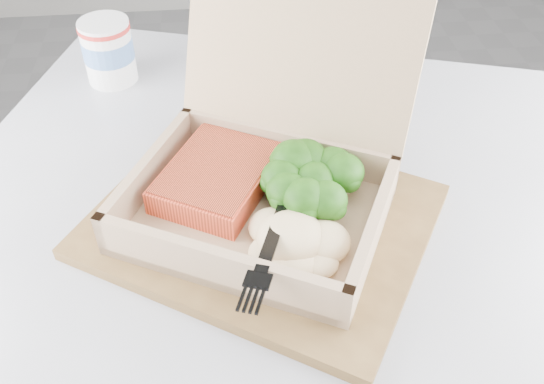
{
  "coord_description": "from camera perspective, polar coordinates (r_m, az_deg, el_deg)",
  "views": [
    {
      "loc": [
        -0.67,
        -0.39,
        1.15
      ],
      "look_at": [
        -0.63,
        0.04,
        0.75
      ],
      "focal_mm": 40.0,
      "sensor_mm": 36.0,
      "label": 1
    }
  ],
  "objects": [
    {
      "name": "serving_tray",
      "position": [
        0.61,
        -0.96,
        -2.74
      ],
      "size": [
        0.4,
        0.38,
        0.01
      ],
      "primitive_type": "cube",
      "rotation": [
        0.0,
        0.0,
        -0.55
      ],
      "color": "brown",
      "rests_on": "cafe_table"
    },
    {
      "name": "mashed_potatoes",
      "position": [
        0.55,
        1.77,
        -4.24
      ],
      "size": [
        0.1,
        0.09,
        0.03
      ],
      "primitive_type": "ellipsoid",
      "color": "beige",
      "rests_on": "takeout_container"
    },
    {
      "name": "plastic_fork",
      "position": [
        0.55,
        0.72,
        -2.3
      ],
      "size": [
        0.07,
        0.15,
        0.02
      ],
      "rotation": [
        0.0,
        0.0,
        2.81
      ],
      "color": "black",
      "rests_on": "mashed_potatoes"
    },
    {
      "name": "cafe_table",
      "position": [
        0.75,
        0.37,
        -13.07
      ],
      "size": [
        0.92,
        0.92,
        0.71
      ],
      "rotation": [
        0.0,
        0.0,
        -0.3
      ],
      "color": "black",
      "rests_on": "floor"
    },
    {
      "name": "broccoli_pile",
      "position": [
        0.59,
        3.93,
        0.61
      ],
      "size": [
        0.11,
        0.11,
        0.04
      ],
      "primitive_type": null,
      "color": "#2C7219",
      "rests_on": "takeout_container"
    },
    {
      "name": "paper_cup",
      "position": [
        0.83,
        -15.18,
        12.83
      ],
      "size": [
        0.07,
        0.07,
        0.08
      ],
      "color": "silver",
      "rests_on": "cafe_table"
    },
    {
      "name": "receipt",
      "position": [
        0.73,
        2.52,
        5.49
      ],
      "size": [
        0.11,
        0.15,
        0.0
      ],
      "primitive_type": "cube",
      "rotation": [
        0.0,
        0.0,
        -0.28
      ],
      "color": "white",
      "rests_on": "cafe_table"
    },
    {
      "name": "salmon_fillet",
      "position": [
        0.61,
        -5.12,
        1.4
      ],
      "size": [
        0.14,
        0.16,
        0.03
      ],
      "primitive_type": "cube",
      "rotation": [
        0.0,
        0.0,
        -0.5
      ],
      "color": "#FA5330",
      "rests_on": "takeout_container"
    },
    {
      "name": "takeout_container",
      "position": [
        0.59,
        -0.06,
        3.73
      ],
      "size": [
        0.33,
        0.33,
        0.22
      ],
      "rotation": [
        0.0,
        0.0,
        -0.46
      ],
      "color": "#9F825F",
      "rests_on": "serving_tray"
    }
  ]
}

